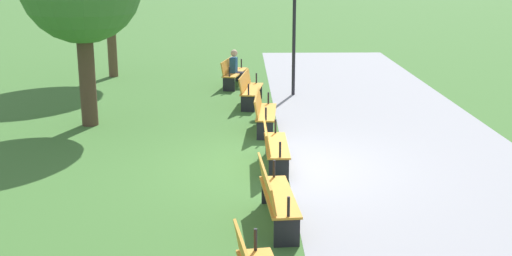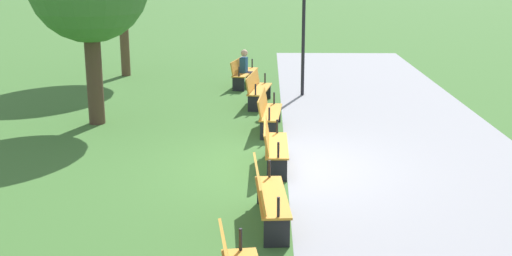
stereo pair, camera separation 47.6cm
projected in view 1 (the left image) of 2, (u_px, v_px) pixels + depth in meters
The scene contains 9 objects.
ground_plane at pixel (276, 167), 12.62m from camera, with size 120.00×120.00×0.00m, color #3D6B2D.
path_paving at pixel (416, 166), 12.67m from camera, with size 31.40×5.17×0.01m, color #939399.
bench_0 at pixel (233, 72), 20.46m from camera, with size 1.86×0.85×0.89m.
bench_1 at pixel (249, 88), 17.83m from camera, with size 1.85×0.73×0.89m.
bench_2 at pixel (263, 111), 15.17m from camera, with size 1.83×0.60×0.89m.
bench_3 at pixel (273, 144), 12.50m from camera, with size 1.80×0.47×0.89m.
bench_4 at pixel (275, 195), 9.81m from camera, with size 1.83×0.60×0.89m.
person_seated at pixel (236, 67), 20.28m from camera, with size 0.41×0.57×1.20m.
lamp_post at pixel (294, 3), 18.58m from camera, with size 0.32×0.32×3.92m.
Camera 1 is at (11.98, -0.65, 4.00)m, focal length 44.69 mm.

